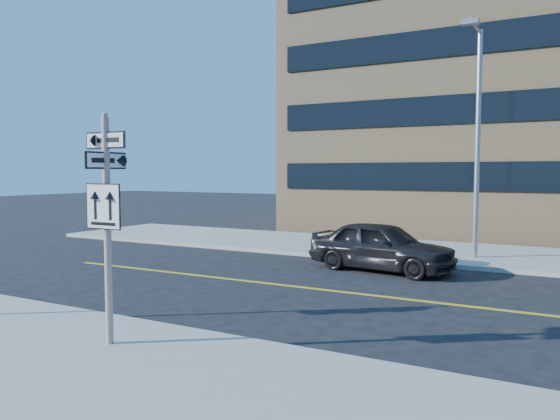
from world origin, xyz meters
The scene contains 5 objects.
ground centered at (0.00, 0.00, 0.00)m, with size 120.00×120.00×0.00m, color black.
sign_pole centered at (0.00, -2.51, 2.44)m, with size 0.92×0.92×4.06m.
parked_car_a centered at (1.66, 7.56, 0.81)m, with size 4.73×1.90×1.61m, color black.
streetlight_a centered at (4.00, 10.76, 4.76)m, with size 0.55×2.25×8.00m.
building_brick centered at (2.00, 25.00, 9.00)m, with size 18.00×18.00×18.00m, color tan.
Camera 1 is at (7.26, -9.37, 3.20)m, focal length 35.00 mm.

